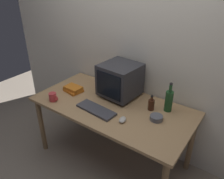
# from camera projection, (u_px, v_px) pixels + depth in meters

# --- Properties ---
(ground_plane) EXTENTS (6.00, 6.00, 0.00)m
(ground_plane) POSITION_uv_depth(u_px,v_px,m) (112.00, 157.00, 2.66)
(ground_plane) COLOR gray
(back_wall) EXTENTS (4.00, 0.08, 2.50)m
(back_wall) POSITION_uv_depth(u_px,v_px,m) (138.00, 46.00, 2.41)
(back_wall) COLOR silver
(back_wall) RESTS_ON ground
(desk) EXTENTS (1.66, 0.83, 0.74)m
(desk) POSITION_uv_depth(u_px,v_px,m) (112.00, 111.00, 2.34)
(desk) COLOR tan
(desk) RESTS_ON ground
(crt_monitor) EXTENTS (0.41, 0.41, 0.37)m
(crt_monitor) POSITION_uv_depth(u_px,v_px,m) (120.00, 80.00, 2.38)
(crt_monitor) COLOR #333338
(crt_monitor) RESTS_ON desk
(keyboard) EXTENTS (0.43, 0.18, 0.02)m
(keyboard) POSITION_uv_depth(u_px,v_px,m) (96.00, 110.00, 2.20)
(keyboard) COLOR #3F3F47
(keyboard) RESTS_ON desk
(computer_mouse) EXTENTS (0.09, 0.11, 0.04)m
(computer_mouse) POSITION_uv_depth(u_px,v_px,m) (122.00, 120.00, 2.05)
(computer_mouse) COLOR beige
(computer_mouse) RESTS_ON desk
(bottle_tall) EXTENTS (0.08, 0.08, 0.31)m
(bottle_tall) POSITION_uv_depth(u_px,v_px,m) (169.00, 100.00, 2.16)
(bottle_tall) COLOR #1E4C23
(bottle_tall) RESTS_ON desk
(bottle_short) EXTENTS (0.06, 0.06, 0.17)m
(bottle_short) POSITION_uv_depth(u_px,v_px,m) (151.00, 104.00, 2.20)
(bottle_short) COLOR #472314
(bottle_short) RESTS_ON desk
(book_stack) EXTENTS (0.22, 0.19, 0.06)m
(book_stack) POSITION_uv_depth(u_px,v_px,m) (73.00, 89.00, 2.55)
(book_stack) COLOR orange
(book_stack) RESTS_ON desk
(mug) EXTENTS (0.12, 0.08, 0.09)m
(mug) POSITION_uv_depth(u_px,v_px,m) (53.00, 97.00, 2.36)
(mug) COLOR #CC383D
(mug) RESTS_ON desk
(cd_spindle) EXTENTS (0.12, 0.12, 0.04)m
(cd_spindle) POSITION_uv_depth(u_px,v_px,m) (156.00, 118.00, 2.06)
(cd_spindle) COLOR #595B66
(cd_spindle) RESTS_ON desk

